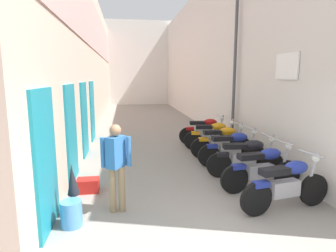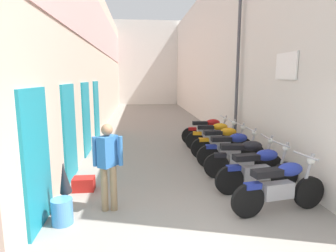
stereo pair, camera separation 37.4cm
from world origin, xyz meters
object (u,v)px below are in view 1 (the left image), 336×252
(motorcycle_seventh, at_px, (205,130))
(water_jug_near_door, at_px, (71,214))
(pedestrian_by_doorway, at_px, (116,162))
(plastic_crate, at_px, (88,185))
(umbrella_leaning, at_px, (72,180))
(motorcycle_third, at_px, (246,157))
(motorcycle_fifth, at_px, (222,141))
(motorcycle_sixth, at_px, (213,135))
(motorcycle_second, at_px, (262,167))
(motorcycle_fourth, at_px, (232,148))
(motorcycle_nearest, at_px, (287,184))
(street_lamp, at_px, (232,61))

(motorcycle_seventh, xyz_separation_m, water_jug_near_door, (-3.69, -5.21, -0.29))
(pedestrian_by_doorway, bearing_deg, motorcycle_seventh, 58.24)
(plastic_crate, distance_m, umbrella_leaning, 1.25)
(motorcycle_third, height_order, motorcycle_fifth, same)
(motorcycle_third, bearing_deg, motorcycle_sixth, 90.00)
(motorcycle_third, relative_size, water_jug_near_door, 4.40)
(motorcycle_second, bearing_deg, motorcycle_fourth, 90.00)
(motorcycle_fourth, relative_size, motorcycle_seventh, 1.00)
(plastic_crate, bearing_deg, motorcycle_seventh, 46.68)
(motorcycle_second, distance_m, water_jug_near_door, 3.82)
(motorcycle_fourth, bearing_deg, motorcycle_sixth, 90.00)
(motorcycle_third, xyz_separation_m, motorcycle_fifth, (0.00, 1.73, 0.00))
(motorcycle_sixth, xyz_separation_m, motorcycle_seventh, (0.00, 0.87, 0.00))
(motorcycle_fifth, relative_size, pedestrian_by_doorway, 1.18)
(motorcycle_seventh, xyz_separation_m, plastic_crate, (-3.60, -3.82, -0.36))
(motorcycle_second, height_order, pedestrian_by_doorway, pedestrian_by_doorway)
(umbrella_leaning, bearing_deg, pedestrian_by_doorway, 11.31)
(motorcycle_second, distance_m, motorcycle_seventh, 4.28)
(motorcycle_third, bearing_deg, motorcycle_nearest, -90.00)
(motorcycle_fourth, bearing_deg, pedestrian_by_doorway, -143.18)
(motorcycle_third, height_order, street_lamp, street_lamp)
(motorcycle_seventh, bearing_deg, pedestrian_by_doorway, -121.76)
(motorcycle_nearest, xyz_separation_m, water_jug_near_door, (-3.69, 0.00, -0.29))
(motorcycle_fourth, bearing_deg, motorcycle_nearest, -90.00)
(motorcycle_third, bearing_deg, umbrella_leaning, -158.07)
(motorcycle_sixth, bearing_deg, motorcycle_second, -90.00)
(motorcycle_sixth, relative_size, pedestrian_by_doorway, 1.17)
(motorcycle_fourth, height_order, motorcycle_seventh, same)
(motorcycle_third, height_order, water_jug_near_door, motorcycle_third)
(motorcycle_nearest, bearing_deg, motorcycle_seventh, 90.00)
(motorcycle_third, xyz_separation_m, umbrella_leaning, (-3.69, -1.49, 0.18))
(motorcycle_nearest, height_order, motorcycle_sixth, same)
(plastic_crate, bearing_deg, motorcycle_second, -7.35)
(motorcycle_sixth, height_order, umbrella_leaning, motorcycle_sixth)
(motorcycle_third, bearing_deg, motorcycle_second, -90.00)
(motorcycle_second, relative_size, motorcycle_third, 1.00)
(motorcycle_fifth, xyz_separation_m, water_jug_near_door, (-3.69, -3.48, -0.29))
(motorcycle_sixth, distance_m, pedestrian_by_doorway, 4.95)
(motorcycle_second, relative_size, motorcycle_seventh, 1.00)
(motorcycle_sixth, distance_m, umbrella_leaning, 5.50)
(plastic_crate, bearing_deg, motorcycle_fifth, 30.13)
(motorcycle_sixth, bearing_deg, motorcycle_seventh, 89.99)
(plastic_crate, bearing_deg, umbrella_leaning, -94.55)
(motorcycle_seventh, bearing_deg, umbrella_leaning, -126.73)
(pedestrian_by_doorway, relative_size, street_lamp, 0.32)
(motorcycle_second, bearing_deg, motorcycle_nearest, -90.01)
(water_jug_near_door, bearing_deg, pedestrian_by_doorway, 29.45)
(motorcycle_third, height_order, motorcycle_fourth, same)
(street_lamp, bearing_deg, motorcycle_sixth, -154.92)
(umbrella_leaning, bearing_deg, plastic_crate, 85.45)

